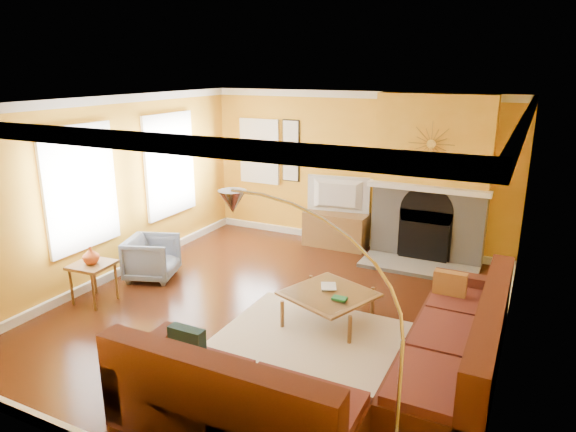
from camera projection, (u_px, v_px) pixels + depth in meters
The scene contains 27 objects.
floor at pixel (277, 310), 6.79m from camera, with size 5.50×6.00×0.02m, color #552712.
ceiling at pixel (276, 101), 6.03m from camera, with size 5.50×6.00×0.02m, color white.
wall_back at pixel (356, 170), 9.00m from camera, with size 5.50×0.02×2.70m, color gold.
wall_front at pixel (91, 310), 3.82m from camera, with size 5.50×0.02×2.70m, color gold.
wall_left at pixel (111, 189), 7.58m from camera, with size 0.02×6.00×2.70m, color gold.
wall_right at pixel (516, 244), 5.24m from camera, with size 0.02×6.00×2.70m, color gold.
baseboard at pixel (277, 306), 6.77m from camera, with size 5.50×6.00×0.12m, color white, non-canonical shape.
crown_molding at pixel (276, 107), 6.05m from camera, with size 5.50×6.00×0.12m, color white, non-canonical shape.
window_left_near at pixel (169, 165), 8.64m from camera, with size 0.06×1.22×1.72m, color white.
window_left_far at pixel (80, 188), 7.01m from camera, with size 0.06×1.22×1.72m, color white.
window_back at pixel (260, 151), 9.71m from camera, with size 0.82×0.06×1.22m, color white.
wall_art at pixel (291, 151), 9.43m from camera, with size 0.34×0.04×1.14m, color white.
fireplace at pixel (431, 179), 8.25m from camera, with size 1.80×0.40×2.70m, color gray, non-canonical shape.
mantel at pixel (428, 188), 8.07m from camera, with size 1.92×0.22×0.08m, color white.
hearth at pixel (418, 267), 8.14m from camera, with size 1.80×0.70×0.06m, color gray.
sunburst at pixel (431, 144), 7.88m from camera, with size 0.70×0.04×0.70m, color olive, non-canonical shape.
rug at pixel (322, 341), 6.00m from camera, with size 2.40×1.80×0.02m, color beige.
sectional_sofa at pixel (340, 329), 5.38m from camera, with size 3.09×3.60×0.90m, color #55271B, non-canonical shape.
coffee_table at pixel (329, 306), 6.46m from camera, with size 0.97×0.97×0.38m, color white, non-canonical shape.
media_console at pixel (336, 229), 9.13m from camera, with size 1.11×0.50×0.61m, color brown.
tv at pixel (337, 195), 8.95m from camera, with size 1.11×0.15×0.64m, color black.
subwoofer at pixel (352, 238), 9.15m from camera, with size 0.31×0.31×0.31m, color white.
armchair at pixel (152, 258), 7.72m from camera, with size 0.69×0.71×0.65m, color gray.
side_table at pixel (94, 283), 6.95m from camera, with size 0.51×0.51×0.56m, color brown, non-canonical shape.
vase at pixel (91, 255), 6.84m from camera, with size 0.22×0.22×0.23m, color #CB501E.
book at pixel (321, 286), 6.55m from camera, with size 0.19×0.25×0.02m, color white.
arc_lamp at pixel (319, 349), 3.75m from camera, with size 1.41×0.36×2.22m, color silver, non-canonical shape.
Camera 1 is at (2.85, -5.47, 3.10)m, focal length 32.00 mm.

